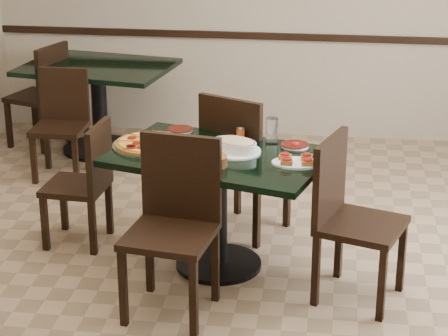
# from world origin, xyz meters

# --- Properties ---
(floor) EXTENTS (5.50, 5.50, 0.00)m
(floor) POSITION_xyz_m (0.00, 0.00, 0.00)
(floor) COLOR #8F7352
(floor) RESTS_ON ground
(room_shell) EXTENTS (5.50, 5.50, 5.50)m
(room_shell) POSITION_xyz_m (1.02, 1.73, 1.17)
(room_shell) COLOR silver
(room_shell) RESTS_ON floor
(main_table) EXTENTS (1.43, 1.12, 0.75)m
(main_table) POSITION_xyz_m (-0.17, 0.11, 0.57)
(main_table) COLOR black
(main_table) RESTS_ON floor
(back_table) EXTENTS (1.33, 1.06, 0.75)m
(back_table) POSITION_xyz_m (-1.46, 2.13, 0.52)
(back_table) COLOR black
(back_table) RESTS_ON floor
(chair_far) EXTENTS (0.62, 0.62, 0.99)m
(chair_far) POSITION_xyz_m (-0.09, 0.59, 0.56)
(chair_far) COLOR black
(chair_far) RESTS_ON floor
(chair_near) EXTENTS (0.53, 0.53, 0.99)m
(chair_near) POSITION_xyz_m (-0.34, -0.40, 0.56)
(chair_near) COLOR black
(chair_near) RESTS_ON floor
(chair_right) EXTENTS (0.57, 0.57, 0.96)m
(chair_right) POSITION_xyz_m (0.61, -0.15, 0.54)
(chair_right) COLOR black
(chair_right) RESTS_ON floor
(chair_left) EXTENTS (0.41, 0.41, 0.83)m
(chair_left) POSITION_xyz_m (-1.06, 0.33, 0.46)
(chair_left) COLOR black
(chair_left) RESTS_ON floor
(back_chair_near) EXTENTS (0.40, 0.40, 0.84)m
(back_chair_near) POSITION_xyz_m (-1.61, 1.55, 0.47)
(back_chair_near) COLOR black
(back_chair_near) RESTS_ON floor
(back_chair_left) EXTENTS (0.53, 0.53, 0.90)m
(back_chair_left) POSITION_xyz_m (-1.96, 2.17, 0.50)
(back_chair_left) COLOR black
(back_chair_left) RESTS_ON floor
(pepperoni_pizza) EXTENTS (0.47, 0.47, 0.04)m
(pepperoni_pizza) POSITION_xyz_m (-0.60, 0.19, 0.77)
(pepperoni_pizza) COLOR #ADADB3
(pepperoni_pizza) RESTS_ON main_table
(lasagna_casserole) EXTENTS (0.33, 0.31, 0.09)m
(lasagna_casserole) POSITION_xyz_m (-0.07, 0.15, 0.80)
(lasagna_casserole) COLOR white
(lasagna_casserole) RESTS_ON main_table
(bread_basket) EXTENTS (0.28, 0.26, 0.10)m
(bread_basket) POSITION_xyz_m (-0.19, -0.08, 0.79)
(bread_basket) COLOR brown
(bread_basket) RESTS_ON main_table
(bruschetta_platter) EXTENTS (0.29, 0.20, 0.05)m
(bruschetta_platter) POSITION_xyz_m (0.31, -0.01, 0.77)
(bruschetta_platter) COLOR white
(bruschetta_platter) RESTS_ON main_table
(side_plate_near) EXTENTS (0.19, 0.19, 0.02)m
(side_plate_near) POSITION_xyz_m (-0.45, -0.15, 0.76)
(side_plate_near) COLOR white
(side_plate_near) RESTS_ON main_table
(side_plate_far_r) EXTENTS (0.17, 0.17, 0.03)m
(side_plate_far_r) POSITION_xyz_m (0.28, 0.30, 0.76)
(side_plate_far_r) COLOR white
(side_plate_far_r) RESTS_ON main_table
(side_plate_far_l) EXTENTS (0.17, 0.17, 0.02)m
(side_plate_far_l) POSITION_xyz_m (-0.47, 0.51, 0.76)
(side_plate_far_l) COLOR white
(side_plate_far_l) RESTS_ON main_table
(napkin_setting) EXTENTS (0.18, 0.18, 0.01)m
(napkin_setting) POSITION_xyz_m (-0.34, -0.17, 0.75)
(napkin_setting) COLOR white
(napkin_setting) RESTS_ON main_table
(water_glass_a) EXTENTS (0.08, 0.08, 0.17)m
(water_glass_a) POSITION_xyz_m (0.14, 0.33, 0.83)
(water_glass_a) COLOR white
(water_glass_a) RESTS_ON main_table
(water_glass_b) EXTENTS (0.08, 0.08, 0.16)m
(water_glass_b) POSITION_xyz_m (-0.45, -0.14, 0.83)
(water_glass_b) COLOR white
(water_glass_b) RESTS_ON main_table
(pepper_shaker) EXTENTS (0.05, 0.05, 0.09)m
(pepper_shaker) POSITION_xyz_m (-0.06, 0.37, 0.80)
(pepper_shaker) COLOR #C84515
(pepper_shaker) RESTS_ON main_table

